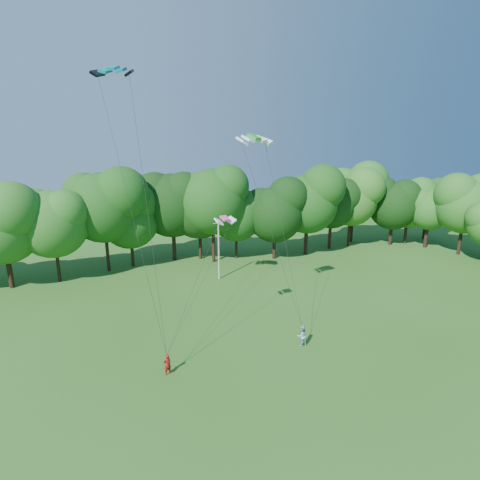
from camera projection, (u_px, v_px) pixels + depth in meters
name	position (u px, v px, depth m)	size (l,w,h in m)	color
utility_pole	(219.00, 250.00, 45.28)	(1.36, 0.66, 7.25)	beige
kite_flyer_left	(167.00, 364.00, 26.81)	(0.58, 0.38, 1.59)	#A31515
kite_flyer_right	(302.00, 336.00, 30.64)	(0.88, 0.68, 1.80)	#9DC0DA
kite_teal	(113.00, 68.00, 27.47)	(3.26, 2.45, 0.57)	#047D93
kite_green	(254.00, 137.00, 30.53)	(3.17, 1.94, 0.57)	green
kite_pink	(225.00, 218.00, 30.24)	(1.87, 1.16, 0.38)	#FF4697
tree_back_center	(199.00, 198.00, 52.18)	(9.75, 9.75, 14.18)	black
tree_back_east	(351.00, 197.00, 59.35)	(8.78, 8.78, 12.78)	black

